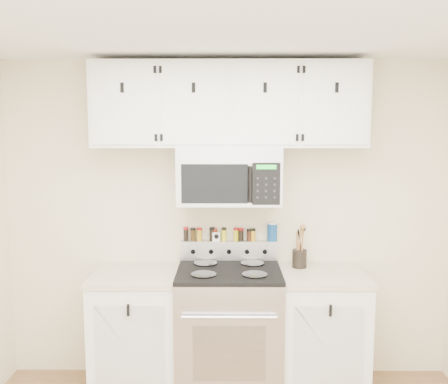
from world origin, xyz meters
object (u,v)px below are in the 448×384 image
microwave (229,176)px  utensil_crock (299,257)px  range (229,329)px  salt_canister (272,232)px

microwave → utensil_crock: bearing=3.4°
range → utensil_crock: 0.76m
range → microwave: (0.00, 0.13, 1.14)m
range → utensil_crock: size_ratio=3.42×
range → microwave: size_ratio=1.45×
utensil_crock → salt_canister: bearing=148.3°
range → utensil_crock: (0.54, 0.16, 0.51)m
range → salt_canister: size_ratio=7.54×
microwave → utensil_crock: (0.54, 0.03, -0.63)m
microwave → salt_canister: microwave is taller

